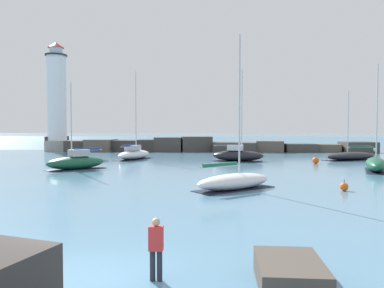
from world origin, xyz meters
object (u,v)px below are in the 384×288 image
(sailboat_moored_1, at_px, (351,156))
(mooring_buoy_far_side, at_px, (316,160))
(lighthouse, at_px, (57,103))
(sailboat_moored_0, at_px, (234,181))
(person_on_rocks, at_px, (156,246))
(sailboat_moored_5, at_px, (134,154))
(sailboat_moored_2, at_px, (76,162))
(sailboat_moored_3, at_px, (238,155))
(sailboat_moored_4, at_px, (376,164))
(mooring_buoy_orange_near, at_px, (344,187))

(sailboat_moored_1, relative_size, mooring_buoy_far_side, 9.01)
(lighthouse, bearing_deg, sailboat_moored_0, -52.80)
(person_on_rocks, bearing_deg, sailboat_moored_5, 104.23)
(mooring_buoy_far_side, bearing_deg, sailboat_moored_5, 168.29)
(sailboat_moored_1, bearing_deg, sailboat_moored_5, -178.16)
(sailboat_moored_1, xyz_separation_m, sailboat_moored_2, (-29.62, -12.75, 0.20))
(sailboat_moored_3, bearing_deg, mooring_buoy_far_side, -17.45)
(lighthouse, relative_size, sailboat_moored_2, 2.26)
(sailboat_moored_5, bearing_deg, sailboat_moored_3, -7.83)
(sailboat_moored_0, bearing_deg, lighthouse, 127.20)
(sailboat_moored_2, bearing_deg, sailboat_moored_0, -35.99)
(lighthouse, xyz_separation_m, sailboat_moored_4, (42.05, -26.96, -7.60))
(mooring_buoy_far_side, xyz_separation_m, person_on_rocks, (-11.93, -32.66, 0.53))
(sailboat_moored_3, distance_m, person_on_rocks, 35.48)
(lighthouse, bearing_deg, person_on_rocks, -63.32)
(sailboat_moored_0, relative_size, sailboat_moored_4, 1.03)
(sailboat_moored_1, relative_size, sailboat_moored_2, 1.03)
(sailboat_moored_5, bearing_deg, sailboat_moored_2, -102.98)
(mooring_buoy_orange_near, bearing_deg, mooring_buoy_far_side, 81.53)
(sailboat_moored_5, bearing_deg, sailboat_moored_0, -62.22)
(sailboat_moored_4, xyz_separation_m, mooring_buoy_far_side, (-3.63, 6.92, -0.30))
(sailboat_moored_1, relative_size, sailboat_moored_3, 0.77)
(sailboat_moored_3, height_order, sailboat_moored_4, sailboat_moored_3)
(sailboat_moored_4, height_order, mooring_buoy_orange_near, sailboat_moored_4)
(sailboat_moored_2, xyz_separation_m, sailboat_moored_5, (2.74, 11.89, -0.03))
(person_on_rocks, bearing_deg, lighthouse, 116.68)
(sailboat_moored_1, bearing_deg, sailboat_moored_3, -169.30)
(sailboat_moored_3, height_order, person_on_rocks, sailboat_moored_3)
(mooring_buoy_far_side, bearing_deg, mooring_buoy_orange_near, -98.47)
(lighthouse, relative_size, sailboat_moored_0, 1.87)
(sailboat_moored_4, bearing_deg, person_on_rocks, -121.15)
(sailboat_moored_2, height_order, sailboat_moored_5, sailboat_moored_5)
(sailboat_moored_1, distance_m, sailboat_moored_2, 32.25)
(mooring_buoy_far_side, distance_m, person_on_rocks, 34.78)
(lighthouse, xyz_separation_m, sailboat_moored_2, (14.34, -27.51, -7.56))
(lighthouse, height_order, sailboat_moored_5, lighthouse)
(sailboat_moored_0, distance_m, sailboat_moored_3, 20.73)
(sailboat_moored_4, bearing_deg, sailboat_moored_0, -139.69)
(lighthouse, height_order, sailboat_moored_2, lighthouse)
(sailboat_moored_0, relative_size, mooring_buoy_orange_near, 13.92)
(sailboat_moored_3, xyz_separation_m, sailboat_moored_5, (-12.92, 1.78, -0.07))
(sailboat_moored_0, height_order, mooring_buoy_orange_near, sailboat_moored_0)
(lighthouse, relative_size, sailboat_moored_3, 1.71)
(sailboat_moored_1, bearing_deg, lighthouse, 161.45)
(sailboat_moored_1, height_order, mooring_buoy_far_side, sailboat_moored_1)
(sailboat_moored_3, bearing_deg, mooring_buoy_orange_near, -74.66)
(lighthouse, distance_m, person_on_rocks, 59.44)
(sailboat_moored_3, relative_size, sailboat_moored_5, 0.97)
(sailboat_moored_1, bearing_deg, mooring_buoy_far_side, -136.37)
(sailboat_moored_3, height_order, mooring_buoy_orange_near, sailboat_moored_3)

